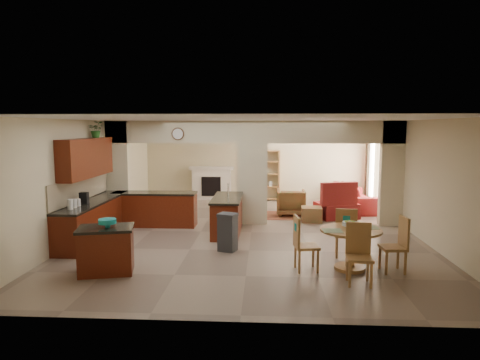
# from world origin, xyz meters

# --- Properties ---
(floor) EXTENTS (10.00, 10.00, 0.00)m
(floor) POSITION_xyz_m (0.00, 0.00, 0.00)
(floor) COLOR #816D59
(floor) RESTS_ON ground
(ceiling) EXTENTS (10.00, 10.00, 0.00)m
(ceiling) POSITION_xyz_m (0.00, 0.00, 2.80)
(ceiling) COLOR white
(ceiling) RESTS_ON wall_back
(wall_back) EXTENTS (8.00, 0.00, 8.00)m
(wall_back) POSITION_xyz_m (0.00, 5.00, 1.40)
(wall_back) COLOR beige
(wall_back) RESTS_ON floor
(wall_front) EXTENTS (8.00, 0.00, 8.00)m
(wall_front) POSITION_xyz_m (0.00, -5.00, 1.40)
(wall_front) COLOR beige
(wall_front) RESTS_ON floor
(wall_left) EXTENTS (0.00, 10.00, 10.00)m
(wall_left) POSITION_xyz_m (-4.00, 0.00, 1.40)
(wall_left) COLOR beige
(wall_left) RESTS_ON floor
(wall_right) EXTENTS (0.00, 10.00, 10.00)m
(wall_right) POSITION_xyz_m (4.00, 0.00, 1.40)
(wall_right) COLOR beige
(wall_right) RESTS_ON floor
(partition_left_pier) EXTENTS (0.60, 0.25, 2.80)m
(partition_left_pier) POSITION_xyz_m (-3.70, 1.00, 1.40)
(partition_left_pier) COLOR beige
(partition_left_pier) RESTS_ON floor
(partition_center_pier) EXTENTS (0.80, 0.25, 2.20)m
(partition_center_pier) POSITION_xyz_m (0.00, 1.00, 1.10)
(partition_center_pier) COLOR beige
(partition_center_pier) RESTS_ON floor
(partition_right_pier) EXTENTS (0.60, 0.25, 2.80)m
(partition_right_pier) POSITION_xyz_m (3.70, 1.00, 1.40)
(partition_right_pier) COLOR beige
(partition_right_pier) RESTS_ON floor
(partition_header) EXTENTS (8.00, 0.25, 0.60)m
(partition_header) POSITION_xyz_m (0.00, 1.00, 2.50)
(partition_header) COLOR beige
(partition_header) RESTS_ON partition_center_pier
(kitchen_counter) EXTENTS (2.52, 3.29, 1.48)m
(kitchen_counter) POSITION_xyz_m (-3.26, -0.25, 0.46)
(kitchen_counter) COLOR #471208
(kitchen_counter) RESTS_ON floor
(upper_cabinets) EXTENTS (0.35, 2.40, 0.90)m
(upper_cabinets) POSITION_xyz_m (-3.82, -0.80, 1.92)
(upper_cabinets) COLOR #471208
(upper_cabinets) RESTS_ON wall_left
(peninsula) EXTENTS (0.70, 1.85, 0.91)m
(peninsula) POSITION_xyz_m (-0.60, -0.11, 0.46)
(peninsula) COLOR #471208
(peninsula) RESTS_ON floor
(wall_clock) EXTENTS (0.34, 0.03, 0.34)m
(wall_clock) POSITION_xyz_m (-2.00, 0.85, 2.45)
(wall_clock) COLOR #4D2F19
(wall_clock) RESTS_ON partition_header
(rug) EXTENTS (1.60, 1.30, 0.01)m
(rug) POSITION_xyz_m (1.20, 2.10, 0.01)
(rug) COLOR brown
(rug) RESTS_ON floor
(fireplace) EXTENTS (1.60, 0.35, 1.20)m
(fireplace) POSITION_xyz_m (-1.60, 4.83, 0.61)
(fireplace) COLOR silver
(fireplace) RESTS_ON floor
(shelving_unit) EXTENTS (1.00, 0.32, 1.80)m
(shelving_unit) POSITION_xyz_m (0.35, 4.82, 0.90)
(shelving_unit) COLOR #A26F38
(shelving_unit) RESTS_ON floor
(window_a) EXTENTS (0.02, 0.90, 1.90)m
(window_a) POSITION_xyz_m (3.97, 2.30, 1.20)
(window_a) COLOR white
(window_a) RESTS_ON wall_right
(window_b) EXTENTS (0.02, 0.90, 1.90)m
(window_b) POSITION_xyz_m (3.97, 4.00, 1.20)
(window_b) COLOR white
(window_b) RESTS_ON wall_right
(glazed_door) EXTENTS (0.02, 0.70, 2.10)m
(glazed_door) POSITION_xyz_m (3.97, 3.15, 1.05)
(glazed_door) COLOR white
(glazed_door) RESTS_ON wall_right
(drape_a_left) EXTENTS (0.10, 0.28, 2.30)m
(drape_a_left) POSITION_xyz_m (3.93, 1.70, 1.20)
(drape_a_left) COLOR #3B1817
(drape_a_left) RESTS_ON wall_right
(drape_a_right) EXTENTS (0.10, 0.28, 2.30)m
(drape_a_right) POSITION_xyz_m (3.93, 2.90, 1.20)
(drape_a_right) COLOR #3B1817
(drape_a_right) RESTS_ON wall_right
(drape_b_left) EXTENTS (0.10, 0.28, 2.30)m
(drape_b_left) POSITION_xyz_m (3.93, 3.40, 1.20)
(drape_b_left) COLOR #3B1817
(drape_b_left) RESTS_ON wall_right
(drape_b_right) EXTENTS (0.10, 0.28, 2.30)m
(drape_b_right) POSITION_xyz_m (3.93, 4.60, 1.20)
(drape_b_right) COLOR #3B1817
(drape_b_right) RESTS_ON wall_right
(ceiling_fan) EXTENTS (1.00, 1.00, 0.10)m
(ceiling_fan) POSITION_xyz_m (1.50, 3.00, 2.56)
(ceiling_fan) COLOR white
(ceiling_fan) RESTS_ON ceiling
(kitchen_island) EXTENTS (1.11, 0.90, 0.84)m
(kitchen_island) POSITION_xyz_m (-2.53, -3.15, 0.43)
(kitchen_island) COLOR #471208
(kitchen_island) RESTS_ON floor
(teal_bowl) EXTENTS (0.32, 0.32, 0.15)m
(teal_bowl) POSITION_xyz_m (-2.50, -3.14, 0.92)
(teal_bowl) COLOR teal
(teal_bowl) RESTS_ON kitchen_island
(trash_can) EXTENTS (0.43, 0.40, 0.75)m
(trash_can) POSITION_xyz_m (-0.46, -1.65, 0.37)
(trash_can) COLOR #2B2B2D
(trash_can) RESTS_ON floor
(dining_table) EXTENTS (1.12, 1.12, 0.77)m
(dining_table) POSITION_xyz_m (1.92, -2.72, 0.51)
(dining_table) COLOR #A26F38
(dining_table) RESTS_ON floor
(fruit_bowl) EXTENTS (0.27, 0.27, 0.14)m
(fruit_bowl) POSITION_xyz_m (1.90, -2.67, 0.84)
(fruit_bowl) COLOR #68B927
(fruit_bowl) RESTS_ON dining_table
(sofa) EXTENTS (2.73, 1.22, 0.78)m
(sofa) POSITION_xyz_m (3.30, 3.39, 0.39)
(sofa) COLOR maroon
(sofa) RESTS_ON floor
(chaise) EXTENTS (1.31, 1.19, 0.43)m
(chaise) POSITION_xyz_m (2.43, 1.91, 0.22)
(chaise) COLOR maroon
(chaise) RESTS_ON floor
(armchair) EXTENTS (0.85, 0.87, 0.78)m
(armchair) POSITION_xyz_m (1.12, 2.17, 0.39)
(armchair) COLOR maroon
(armchair) RESTS_ON floor
(ottoman) EXTENTS (0.59, 0.59, 0.41)m
(ottoman) POSITION_xyz_m (1.65, 1.33, 0.20)
(ottoman) COLOR maroon
(ottoman) RESTS_ON floor
(plant) EXTENTS (0.45, 0.42, 0.40)m
(plant) POSITION_xyz_m (-3.82, -0.16, 2.57)
(plant) COLOR #144E16
(plant) RESTS_ON upper_cabinets
(chair_north) EXTENTS (0.47, 0.47, 1.02)m
(chair_north) POSITION_xyz_m (1.96, -1.99, 0.55)
(chair_north) COLOR #A26F38
(chair_north) RESTS_ON floor
(chair_east) EXTENTS (0.45, 0.45, 1.02)m
(chair_east) POSITION_xyz_m (2.75, -2.80, 0.55)
(chair_east) COLOR #A26F38
(chair_east) RESTS_ON floor
(chair_south) EXTENTS (0.45, 0.45, 1.02)m
(chair_south) POSITION_xyz_m (1.92, -3.40, 0.55)
(chair_south) COLOR #A26F38
(chair_south) RESTS_ON floor
(chair_west) EXTENTS (0.48, 0.48, 1.02)m
(chair_west) POSITION_xyz_m (1.02, -2.83, 0.55)
(chair_west) COLOR #A26F38
(chair_west) RESTS_ON floor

